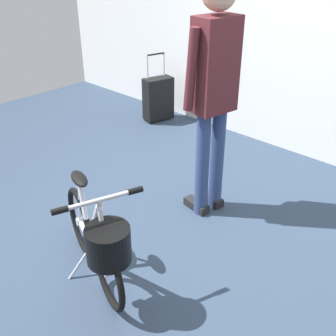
{
  "coord_description": "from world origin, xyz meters",
  "views": [
    {
      "loc": [
        1.79,
        -1.79,
        2.0
      ],
      "look_at": [
        -0.01,
        0.13,
        0.55
      ],
      "focal_mm": 44.1,
      "sensor_mm": 36.0,
      "label": 1
    }
  ],
  "objects": [
    {
      "name": "visitor_near_wall",
      "position": [
        0.03,
        0.57,
        1.07
      ],
      "size": [
        0.31,
        0.53,
        1.83
      ],
      "color": "navy",
      "rests_on": "ground_plane"
    },
    {
      "name": "ground_plane",
      "position": [
        0.0,
        0.0,
        0.0
      ],
      "size": [
        7.37,
        7.37,
        0.0
      ],
      "primitive_type": "plane",
      "color": "#2D3D51"
    },
    {
      "name": "rolling_suitcase",
      "position": [
        -1.67,
        1.7,
        0.28
      ],
      "size": [
        0.26,
        0.39,
        0.83
      ],
      "color": "black",
      "rests_on": "ground_plane"
    },
    {
      "name": "folding_bike_foreground",
      "position": [
        0.09,
        -0.62,
        0.37
      ],
      "size": [
        1.03,
        0.53,
        0.76
      ],
      "color": "black",
      "rests_on": "ground_plane"
    },
    {
      "name": "back_wall",
      "position": [
        0.0,
        2.1,
        1.47
      ],
      "size": [
        7.37,
        0.1,
        2.94
      ],
      "primitive_type": "cube",
      "color": "white",
      "rests_on": "ground_plane"
    }
  ]
}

